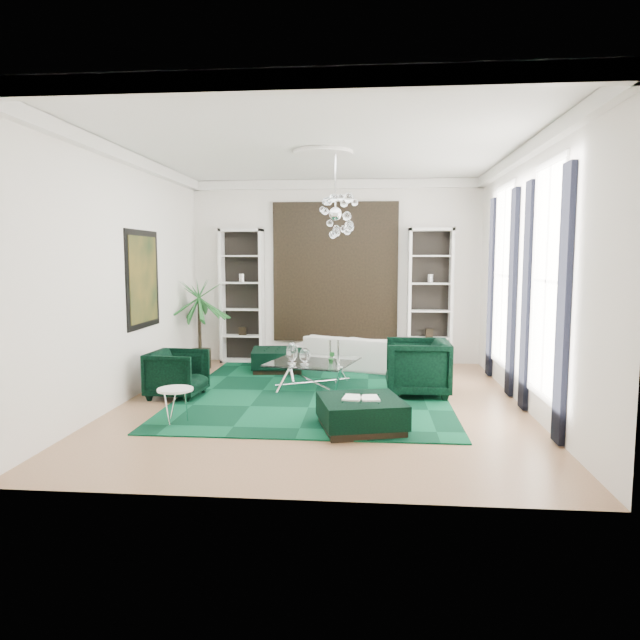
# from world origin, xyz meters

# --- Properties ---
(floor) EXTENTS (6.00, 7.00, 0.02)m
(floor) POSITION_xyz_m (0.00, 0.00, -0.01)
(floor) COLOR #A67C57
(floor) RESTS_ON ground
(ceiling) EXTENTS (6.00, 7.00, 0.02)m
(ceiling) POSITION_xyz_m (0.00, 0.00, 3.81)
(ceiling) COLOR white
(ceiling) RESTS_ON ground
(wall_back) EXTENTS (6.00, 0.02, 3.80)m
(wall_back) POSITION_xyz_m (0.00, 3.51, 1.90)
(wall_back) COLOR white
(wall_back) RESTS_ON ground
(wall_front) EXTENTS (6.00, 0.02, 3.80)m
(wall_front) POSITION_xyz_m (0.00, -3.51, 1.90)
(wall_front) COLOR white
(wall_front) RESTS_ON ground
(wall_left) EXTENTS (0.02, 7.00, 3.80)m
(wall_left) POSITION_xyz_m (-3.01, 0.00, 1.90)
(wall_left) COLOR white
(wall_left) RESTS_ON ground
(wall_right) EXTENTS (0.02, 7.00, 3.80)m
(wall_right) POSITION_xyz_m (3.01, 0.00, 1.90)
(wall_right) COLOR white
(wall_right) RESTS_ON ground
(crown_molding) EXTENTS (6.00, 7.00, 0.18)m
(crown_molding) POSITION_xyz_m (0.00, 0.00, 3.70)
(crown_molding) COLOR white
(crown_molding) RESTS_ON ceiling
(ceiling_medallion) EXTENTS (0.90, 0.90, 0.05)m
(ceiling_medallion) POSITION_xyz_m (0.00, 0.30, 3.77)
(ceiling_medallion) COLOR white
(ceiling_medallion) RESTS_ON ceiling
(tapestry) EXTENTS (2.50, 0.06, 2.80)m
(tapestry) POSITION_xyz_m (0.00, 3.46, 1.90)
(tapestry) COLOR black
(tapestry) RESTS_ON wall_back
(shelving_left) EXTENTS (0.90, 0.38, 2.80)m
(shelving_left) POSITION_xyz_m (-1.95, 3.31, 1.40)
(shelving_left) COLOR white
(shelving_left) RESTS_ON floor
(shelving_right) EXTENTS (0.90, 0.38, 2.80)m
(shelving_right) POSITION_xyz_m (1.95, 3.31, 1.40)
(shelving_right) COLOR white
(shelving_right) RESTS_ON floor
(painting) EXTENTS (0.04, 1.30, 1.60)m
(painting) POSITION_xyz_m (-2.97, 0.60, 1.85)
(painting) COLOR black
(painting) RESTS_ON wall_left
(window_near) EXTENTS (0.03, 1.10, 2.90)m
(window_near) POSITION_xyz_m (2.99, -0.90, 1.90)
(window_near) COLOR white
(window_near) RESTS_ON wall_right
(curtain_near_a) EXTENTS (0.07, 0.30, 3.25)m
(curtain_near_a) POSITION_xyz_m (2.96, -1.68, 1.65)
(curtain_near_a) COLOR black
(curtain_near_a) RESTS_ON floor
(curtain_near_b) EXTENTS (0.07, 0.30, 3.25)m
(curtain_near_b) POSITION_xyz_m (2.96, -0.12, 1.65)
(curtain_near_b) COLOR black
(curtain_near_b) RESTS_ON floor
(window_far) EXTENTS (0.03, 1.10, 2.90)m
(window_far) POSITION_xyz_m (2.99, 1.50, 1.90)
(window_far) COLOR white
(window_far) RESTS_ON wall_right
(curtain_far_a) EXTENTS (0.07, 0.30, 3.25)m
(curtain_far_a) POSITION_xyz_m (2.96, 0.72, 1.65)
(curtain_far_a) COLOR black
(curtain_far_a) RESTS_ON floor
(curtain_far_b) EXTENTS (0.07, 0.30, 3.25)m
(curtain_far_b) POSITION_xyz_m (2.96, 2.28, 1.65)
(curtain_far_b) COLOR black
(curtain_far_b) RESTS_ON floor
(rug) EXTENTS (4.20, 5.00, 0.02)m
(rug) POSITION_xyz_m (-0.16, 0.69, 0.01)
(rug) COLOR black
(rug) RESTS_ON floor
(sofa) EXTENTS (2.44, 1.60, 0.66)m
(sofa) POSITION_xyz_m (0.38, 2.76, 0.33)
(sofa) COLOR silver
(sofa) RESTS_ON floor
(armchair_left) EXTENTS (0.89, 0.87, 0.75)m
(armchair_left) POSITION_xyz_m (-2.30, 0.18, 0.38)
(armchair_left) COLOR black
(armchair_left) RESTS_ON floor
(armchair_right) EXTENTS (1.00, 0.98, 0.91)m
(armchair_right) POSITION_xyz_m (1.49, 0.64, 0.46)
(armchair_right) COLOR black
(armchair_right) RESTS_ON floor
(coffee_table) EXTENTS (1.63, 1.63, 0.46)m
(coffee_table) POSITION_xyz_m (-0.23, 1.06, 0.23)
(coffee_table) COLOR white
(coffee_table) RESTS_ON floor
(ottoman_side) EXTENTS (1.10, 1.10, 0.43)m
(ottoman_side) POSITION_xyz_m (-1.05, 2.38, 0.22)
(ottoman_side) COLOR black
(ottoman_side) RESTS_ON floor
(ottoman_front) EXTENTS (1.24, 1.24, 0.41)m
(ottoman_front) POSITION_xyz_m (0.62, -1.30, 0.20)
(ottoman_front) COLOR black
(ottoman_front) RESTS_ON floor
(book) EXTENTS (0.47, 0.31, 0.03)m
(book) POSITION_xyz_m (0.62, -1.30, 0.42)
(book) COLOR white
(book) RESTS_ON ottoman_front
(side_table) EXTENTS (0.48, 0.48, 0.46)m
(side_table) POSITION_xyz_m (-1.84, -1.22, 0.23)
(side_table) COLOR white
(side_table) RESTS_ON floor
(palm) EXTENTS (1.67, 1.67, 2.30)m
(palm) POSITION_xyz_m (-2.65, 2.56, 1.15)
(palm) COLOR #216328
(palm) RESTS_ON floor
(chandelier) EXTENTS (0.84, 0.84, 0.70)m
(chandelier) POSITION_xyz_m (0.20, 0.17, 2.85)
(chandelier) COLOR white
(chandelier) RESTS_ON ceiling
(table_plant) EXTENTS (0.14, 0.13, 0.21)m
(table_plant) POSITION_xyz_m (0.10, 0.79, 0.56)
(table_plant) COLOR #216328
(table_plant) RESTS_ON coffee_table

